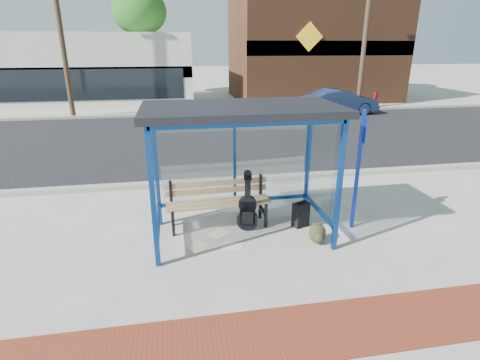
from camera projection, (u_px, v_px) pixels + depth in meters
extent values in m
plane|color=#B2ADA0|center=(241.00, 236.00, 7.00)|extent=(120.00, 120.00, 0.00)
cube|color=maroon|center=(279.00, 335.00, 4.59)|extent=(60.00, 1.00, 0.01)
cube|color=gray|center=(222.00, 181.00, 9.66)|extent=(60.00, 0.25, 0.12)
cube|color=black|center=(205.00, 138.00, 14.41)|extent=(60.00, 10.00, 0.00)
cube|color=gray|center=(196.00, 114.00, 19.11)|extent=(60.00, 0.25, 0.12)
cube|color=#B2ADA0|center=(194.00, 109.00, 20.89)|extent=(60.00, 4.00, 0.01)
cube|color=navy|center=(153.00, 200.00, 5.67)|extent=(0.08, 0.08, 2.30)
cube|color=navy|center=(339.00, 187.00, 6.16)|extent=(0.08, 0.08, 2.30)
cube|color=navy|center=(156.00, 169.00, 7.06)|extent=(0.08, 0.08, 2.30)
cube|color=navy|center=(308.00, 161.00, 7.55)|extent=(0.08, 0.08, 2.30)
cube|color=navy|center=(234.00, 108.00, 6.92)|extent=(3.00, 0.08, 0.08)
cube|color=navy|center=(251.00, 124.00, 5.54)|extent=(3.00, 0.08, 0.08)
cube|color=navy|center=(149.00, 118.00, 5.99)|extent=(0.08, 1.50, 0.08)
cube|color=navy|center=(327.00, 112.00, 6.47)|extent=(0.08, 1.50, 0.08)
cube|color=navy|center=(235.00, 201.00, 7.56)|extent=(3.00, 0.08, 0.06)
cube|color=navy|center=(158.00, 223.00, 6.62)|extent=(0.08, 1.50, 0.06)
cube|color=navy|center=(319.00, 210.00, 7.11)|extent=(0.08, 1.50, 0.06)
cube|color=navy|center=(235.00, 155.00, 7.23)|extent=(0.05, 0.05, 1.90)
cube|color=silver|center=(235.00, 157.00, 7.25)|extent=(2.84, 0.01, 1.82)
cube|color=silver|center=(154.00, 174.00, 6.31)|extent=(0.02, 1.34, 1.82)
cube|color=silver|center=(323.00, 165.00, 6.80)|extent=(0.02, 1.34, 1.82)
cube|color=black|center=(242.00, 109.00, 6.20)|extent=(3.30, 1.80, 0.12)
cube|color=silver|center=(33.00, 70.00, 21.52)|extent=(18.00, 6.00, 4.00)
cube|color=black|center=(13.00, 74.00, 18.79)|extent=(18.00, 0.10, 0.60)
cube|color=black|center=(14.00, 86.00, 18.93)|extent=(17.00, 0.04, 1.60)
cube|color=#59331E|center=(312.00, 48.00, 24.35)|extent=(10.00, 7.00, 6.40)
cube|color=black|center=(333.00, 48.00, 21.16)|extent=(10.00, 0.10, 0.80)
cube|color=yellow|center=(309.00, 37.00, 20.62)|extent=(1.56, 0.06, 1.56)
cylinder|color=#4C3826|center=(143.00, 58.00, 26.04)|extent=(0.36, 0.36, 5.00)
ellipsoid|color=#1A5418|center=(139.00, 11.00, 25.02)|extent=(3.60, 3.60, 3.06)
cylinder|color=#4C3826|center=(351.00, 57.00, 28.57)|extent=(0.36, 0.36, 5.00)
ellipsoid|color=#1A5418|center=(355.00, 14.00, 27.55)|extent=(3.60, 3.60, 3.06)
cylinder|color=#4C3826|center=(61.00, 30.00, 17.07)|extent=(0.24, 0.24, 8.00)
cylinder|color=#4C3826|center=(366.00, 32.00, 19.52)|extent=(0.24, 0.24, 8.00)
cube|color=black|center=(173.00, 224.00, 6.91)|extent=(0.06, 0.06, 0.50)
cube|color=black|center=(172.00, 204.00, 7.23)|extent=(0.06, 0.06, 0.94)
cube|color=black|center=(173.00, 219.00, 7.11)|extent=(0.07, 0.45, 0.06)
cube|color=black|center=(266.00, 215.00, 7.25)|extent=(0.06, 0.06, 0.50)
cube|color=black|center=(260.00, 196.00, 7.58)|extent=(0.06, 0.06, 0.94)
cube|color=black|center=(263.00, 211.00, 7.45)|extent=(0.07, 0.45, 0.06)
cube|color=tan|center=(220.00, 207.00, 7.03)|extent=(2.00, 0.17, 0.04)
cube|color=tan|center=(219.00, 204.00, 7.14)|extent=(2.00, 0.17, 0.04)
cube|color=tan|center=(218.00, 202.00, 7.25)|extent=(2.00, 0.17, 0.04)
cube|color=tan|center=(217.00, 199.00, 7.37)|extent=(2.00, 0.17, 0.04)
cube|color=tan|center=(217.00, 191.00, 7.35)|extent=(2.00, 0.10, 0.11)
cube|color=tan|center=(217.00, 183.00, 7.30)|extent=(2.00, 0.10, 0.11)
cylinder|color=black|center=(247.00, 220.00, 7.16)|extent=(0.43, 0.18, 0.41)
cylinder|color=black|center=(248.00, 204.00, 7.05)|extent=(0.36, 0.17, 0.34)
cube|color=black|center=(247.00, 212.00, 7.11)|extent=(0.31, 0.16, 0.49)
cube|color=black|center=(248.00, 188.00, 6.94)|extent=(0.12, 0.12, 0.49)
cube|color=black|center=(248.00, 177.00, 6.86)|extent=(0.16, 0.12, 0.10)
cube|color=black|center=(301.00, 214.00, 7.29)|extent=(0.35, 0.29, 0.48)
cylinder|color=black|center=(296.00, 226.00, 7.31)|extent=(0.11, 0.18, 0.04)
cylinder|color=black|center=(304.00, 223.00, 7.43)|extent=(0.11, 0.18, 0.04)
cube|color=black|center=(301.00, 202.00, 7.20)|extent=(0.19, 0.11, 0.03)
cube|color=black|center=(304.00, 216.00, 7.21)|extent=(0.23, 0.11, 0.26)
ellipsoid|color=#2C2E1A|center=(317.00, 233.00, 6.70)|extent=(0.33, 0.24, 0.36)
ellipsoid|color=#2C2E1A|center=(319.00, 239.00, 6.62)|extent=(0.19, 0.14, 0.19)
cube|color=#2C2E1A|center=(318.00, 224.00, 6.66)|extent=(0.10, 0.05, 0.03)
cube|color=#0E259A|center=(358.00, 171.00, 6.94)|extent=(0.09, 0.09, 2.31)
cube|color=#0E259A|center=(365.00, 130.00, 6.67)|extent=(0.12, 0.28, 0.43)
cube|color=white|center=(218.00, 233.00, 7.08)|extent=(0.49, 0.48, 0.01)
cube|color=white|center=(233.00, 246.00, 6.63)|extent=(0.41, 0.35, 0.01)
cube|color=white|center=(198.00, 247.00, 6.60)|extent=(0.46, 0.45, 0.01)
imported|color=#1A2949|center=(340.00, 102.00, 19.12)|extent=(3.92, 1.55, 1.27)
cylinder|color=#B00C1D|center=(376.00, 101.00, 21.62)|extent=(0.23, 0.23, 0.68)
sphere|color=#B00C1D|center=(376.00, 94.00, 21.49)|extent=(0.25, 0.25, 0.25)
cylinder|color=#B00C1D|center=(376.00, 99.00, 21.58)|extent=(0.38, 0.24, 0.11)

